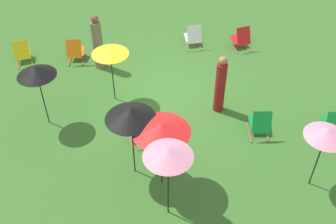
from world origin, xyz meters
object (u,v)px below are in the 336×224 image
deckchair_0 (241,39)px  umbrella_1 (168,153)px  deckchair_4 (138,130)px  umbrella_5 (110,50)px  umbrella_3 (130,114)px  deckchair_10 (75,51)px  person_1 (220,85)px  umbrella_2 (327,133)px  person_0 (98,43)px  deckchair_7 (260,124)px  deckchair_5 (22,53)px  umbrella_4 (161,128)px  deckchair_2 (193,37)px  umbrella_0 (36,71)px  deckchair_9 (333,125)px

deckchair_0 → umbrella_1: bearing=49.9°
deckchair_4 → umbrella_5: size_ratio=0.47×
deckchair_4 → umbrella_1: umbrella_1 is taller
umbrella_3 → deckchair_10: bearing=-69.5°
deckchair_4 → person_1: (-2.25, -1.06, 0.47)m
deckchair_4 → umbrella_2: size_ratio=0.48×
umbrella_2 → person_0: bearing=-45.8°
deckchair_7 → umbrella_2: (-0.78, 1.71, 1.26)m
umbrella_3 → umbrella_5: (0.53, -2.79, -0.17)m
deckchair_5 → deckchair_7: bearing=134.2°
deckchair_10 → person_0: (-0.79, 0.38, 0.49)m
umbrella_2 → umbrella_1: bearing=8.9°
umbrella_4 → deckchair_2: bearing=-104.1°
deckchair_2 → deckchair_7: (-1.17, 4.45, 0.00)m
umbrella_2 → umbrella_3: (4.03, -0.71, 0.20)m
deckchair_2 → deckchair_4: 4.83m
deckchair_4 → umbrella_2: (-3.91, 1.74, 1.26)m
deckchair_2 → umbrella_4: bearing=69.1°
umbrella_3 → deckchair_5: bearing=-54.4°
deckchair_10 → umbrella_2: size_ratio=0.48×
deckchair_4 → umbrella_2: bearing=146.4°
deckchair_0 → person_1: (1.31, 3.11, 0.47)m
deckchair_4 → umbrella_4: umbrella_4 is taller
umbrella_0 → umbrella_5: umbrella_0 is taller
deckchair_5 → umbrella_2: size_ratio=0.49×
umbrella_1 → person_1: (-1.68, -3.32, -1.04)m
deckchair_0 → umbrella_2: bearing=78.1°
umbrella_1 → person_1: size_ratio=1.14×
deckchair_4 → person_0: 3.67m
deckchair_0 → deckchair_4: size_ratio=1.03×
umbrella_3 → umbrella_5: 2.84m
umbrella_3 → umbrella_1: bearing=119.5°
umbrella_1 → person_0: 6.06m
person_1 → umbrella_2: bearing=148.5°
deckchair_4 → umbrella_1: (-0.58, 2.26, 1.51)m
umbrella_4 → deckchair_0: bearing=-118.7°
deckchair_4 → umbrella_0: 2.90m
umbrella_1 → deckchair_0: bearing=-114.9°
deckchair_9 → deckchair_10: (6.93, -4.05, 0.00)m
umbrella_1 → umbrella_4: bearing=-84.9°
deckchair_4 → umbrella_4: (-0.50, 1.42, 1.37)m
umbrella_3 → umbrella_4: size_ratio=1.06×
deckchair_7 → person_0: (4.28, -3.48, 0.49)m
deckchair_5 → umbrella_3: size_ratio=0.44×
deckchair_2 → umbrella_2: size_ratio=0.48×
deckchair_2 → umbrella_1: 6.98m
umbrella_5 → deckchair_2: bearing=-134.5°
deckchair_5 → umbrella_5: umbrella_5 is taller
umbrella_4 → person_0: (1.65, -4.87, -0.88)m
umbrella_3 → umbrella_5: bearing=-79.3°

